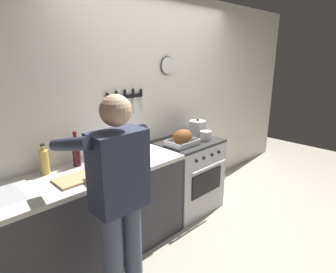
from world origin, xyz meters
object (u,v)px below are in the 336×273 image
roasting_pan (183,138)px  saucepan (206,135)px  stock_pot (197,128)px  cutting_board (78,178)px  bottle_wine_red (76,152)px  stove (187,175)px  bottle_cooking_oil (45,161)px  bottle_dish_soap (93,157)px  person_cook (118,194)px

roasting_pan → saucepan: roasting_pan is taller
stock_pot → cutting_board: size_ratio=0.62×
cutting_board → bottle_wine_red: size_ratio=1.09×
cutting_board → stove: bearing=3.6°
roasting_pan → cutting_board: roasting_pan is taller
roasting_pan → bottle_cooking_oil: size_ratio=1.29×
roasting_pan → bottle_dish_soap: bearing=172.2°
bottle_wine_red → saucepan: bearing=-12.0°
saucepan → bottle_wine_red: bearing=168.0°
bottle_wine_red → bottle_dish_soap: (0.10, -0.13, -0.05)m
stove → stock_pot: size_ratio=4.05×
saucepan → bottle_wine_red: bottle_wine_red is taller
roasting_pan → person_cook: bearing=-156.5°
saucepan → cutting_board: (-1.66, 0.04, -0.04)m
stock_pot → bottle_wine_red: 1.59m
bottle_wine_red → bottle_cooking_oil: bottle_wine_red is taller
person_cook → stock_pot: 1.83m
roasting_pan → bottle_cooking_oil: 1.47m
saucepan → person_cook: bearing=-162.9°
person_cook → bottle_wine_red: (0.11, 0.82, 0.09)m
bottle_wine_red → bottle_dish_soap: 0.17m
bottle_dish_soap → bottle_cooking_oil: bearing=159.4°
saucepan → stove: bearing=143.9°
stove → person_cook: 1.65m
bottle_dish_soap → bottle_wine_red: bearing=128.0°
bottle_wine_red → bottle_cooking_oil: bearing=176.5°
saucepan → stock_pot: bearing=69.4°
stove → stock_pot: (0.25, 0.06, 0.55)m
roasting_pan → bottle_wine_red: size_ratio=1.06×
roasting_pan → bottle_cooking_oil: bottle_cooking_oil is taller
stove → bottle_cooking_oil: bearing=172.7°
person_cook → bottle_dish_soap: size_ratio=7.51×
saucepan → cutting_board: saucepan is taller
cutting_board → bottle_cooking_oil: bearing=115.0°
bottle_wine_red → bottle_dish_soap: bearing=-52.0°
roasting_pan → saucepan: 0.36m
stove → bottle_dish_soap: bearing=177.1°
stove → bottle_wine_red: size_ratio=2.72×
roasting_pan → stock_pot: stock_pot is taller
stove → person_cook: size_ratio=0.54×
roasting_pan → bottle_dish_soap: 1.06m
cutting_board → bottle_dish_soap: (0.25, 0.16, 0.08)m
saucepan → bottle_cooking_oil: (-1.80, 0.34, 0.06)m
bottle_cooking_oil → saucepan: bearing=-10.7°
roasting_pan → stock_pot: bearing=18.0°
stock_pot → saucepan: size_ratio=1.52×
cutting_board → bottle_dish_soap: bearing=32.5°
stove → bottle_dish_soap: bottle_dish_soap is taller
bottle_cooking_oil → person_cook: bearing=-78.0°
cutting_board → saucepan: bearing=-1.3°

